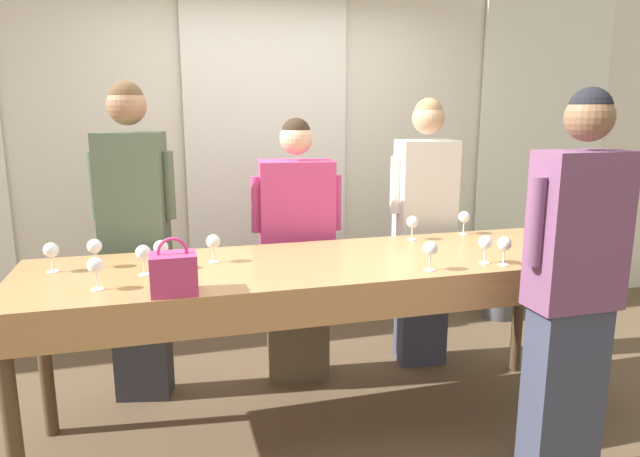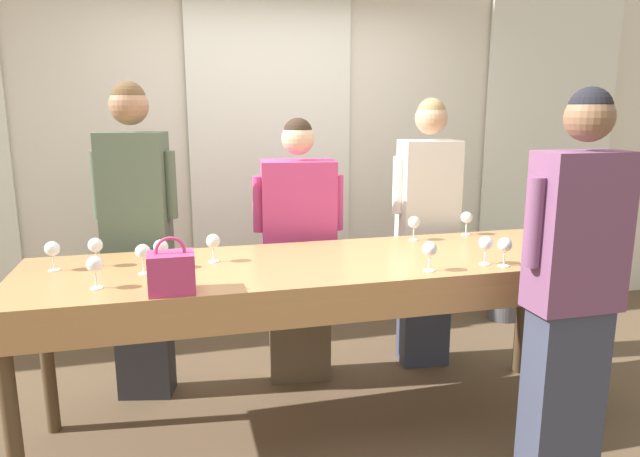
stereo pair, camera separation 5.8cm
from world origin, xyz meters
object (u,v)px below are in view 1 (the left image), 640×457
Objects in this scene: wine_glass_front_mid at (161,249)px; wine_glass_center_mid at (213,242)px; wine_glass_front_left at (51,251)px; host_pouring at (573,289)px; wine_glass_back_right at (505,245)px; potted_plant at (500,273)px; tasting_bar at (326,276)px; wine_glass_center_left at (96,267)px; wine_glass_center_right at (430,249)px; handbag at (174,273)px; guest_cream_sweater at (424,230)px; wine_glass_back_mid at (94,247)px; wine_glass_back_left at (464,218)px; wine_glass_by_bottle at (143,253)px; guest_olive_jacket at (136,238)px; wine_bottle at (538,238)px; wine_glass_near_host at (412,223)px; wine_glass_front_right at (486,243)px; guest_pink_top at (297,252)px.

wine_glass_front_mid is 1.00× the size of wine_glass_center_mid.
wine_glass_front_left is 2.41m from host_pouring.
wine_glass_back_right is 2.02m from potted_plant.
wine_glass_center_left is at bearing -170.48° from tasting_bar.
wine_glass_front_left is 1.00× the size of wine_glass_center_right.
handbag is 1.74m from host_pouring.
guest_cream_sweater reaches higher than tasting_bar.
wine_glass_front_left and wine_glass_back_mid have the same top height.
wine_glass_center_mid is at bearing 30.95° from wine_glass_center_left.
wine_glass_back_left is at bearing 15.21° from wine_glass_center_left.
wine_glass_back_mid is 0.30m from wine_glass_by_bottle.
wine_glass_front_left and wine_glass_back_left have the same top height.
guest_olive_jacket is at bearing 70.90° from wine_glass_back_mid.
guest_olive_jacket is (-0.40, 0.55, -0.07)m from wine_glass_center_mid.
wine_glass_front_left is at bearing 165.36° from wine_glass_center_right.
tasting_bar is 20.83× the size of wine_glass_center_mid.
handbag is 1.93m from guest_cream_sweater.
host_pouring reaches higher than wine_glass_by_bottle.
wine_bottle reaches higher than wine_glass_back_mid.
wine_glass_by_bottle is (-1.73, 0.30, 0.00)m from wine_glass_back_right.
wine_glass_front_mid is 1.46m from wine_glass_near_host.
wine_glass_front_left and wine_glass_front_right have the same top height.
wine_glass_by_bottle is at bearing 167.73° from wine_glass_center_right.
wine_bottle is 2.24× the size of wine_glass_back_right.
wine_glass_front_mid is 0.34m from wine_glass_back_mid.
guest_olive_jacket is at bearing 95.22° from wine_glass_by_bottle.
potted_plant is (2.65, 1.60, -0.67)m from handbag.
wine_glass_center_mid reaches higher than potted_plant.
wine_glass_by_bottle is at bearing -179.81° from tasting_bar.
host_pouring reaches higher than tasting_bar.
wine_glass_front_mid is 1.61m from wine_glass_front_right.
wine_glass_back_right is 0.08× the size of guest_cream_sweater.
wine_glass_front_left is 1.00× the size of wine_glass_front_right.
tasting_bar is 0.56m from wine_glass_center_right.
wine_glass_center_mid is 1.00× the size of wine_glass_back_mid.
wine_glass_center_right is at bearing -23.25° from wine_glass_center_mid.
wine_glass_back_right is at bearing -9.91° from wine_glass_by_bottle.
wine_glass_center_right is 1.00× the size of wine_glass_by_bottle.
guest_cream_sweater reaches higher than guest_pink_top.
wine_glass_by_bottle is (-1.93, 0.29, -0.02)m from wine_bottle.
wine_glass_center_right is at bearing -179.73° from wine_bottle.
wine_glass_back_mid is at bearing 7.87° from wine_glass_front_left.
host_pouring is at bearing -104.92° from wine_bottle.
wine_glass_front_left is at bearing 167.66° from wine_glass_back_right.
potted_plant is (2.84, 0.59, -0.61)m from guest_olive_jacket.
wine_glass_back_left is 1.98m from guest_olive_jacket.
wine_bottle is (1.04, -0.29, 0.21)m from tasting_bar.
wine_glass_back_mid is 3.27m from potted_plant.
wine_glass_front_right is at bearing -28.48° from guest_olive_jacket.
tasting_bar is 0.91m from wine_glass_by_bottle.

